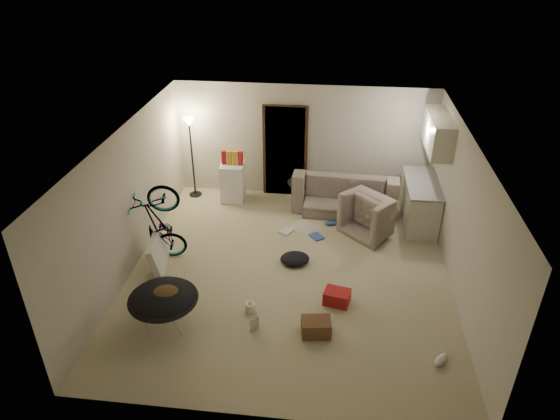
# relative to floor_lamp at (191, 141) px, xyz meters

# --- Properties ---
(floor) EXTENTS (5.50, 6.00, 0.02)m
(floor) POSITION_rel_floor_lamp_xyz_m (2.40, -2.65, -1.32)
(floor) COLOR #B7AF8D
(floor) RESTS_ON ground
(ceiling) EXTENTS (5.50, 6.00, 0.02)m
(ceiling) POSITION_rel_floor_lamp_xyz_m (2.40, -2.65, 1.20)
(ceiling) COLOR white
(ceiling) RESTS_ON wall_back
(wall_back) EXTENTS (5.50, 0.02, 2.50)m
(wall_back) POSITION_rel_floor_lamp_xyz_m (2.40, 0.36, -0.06)
(wall_back) COLOR beige
(wall_back) RESTS_ON floor
(wall_front) EXTENTS (5.50, 0.02, 2.50)m
(wall_front) POSITION_rel_floor_lamp_xyz_m (2.40, -5.66, -0.06)
(wall_front) COLOR beige
(wall_front) RESTS_ON floor
(wall_left) EXTENTS (0.02, 6.00, 2.50)m
(wall_left) POSITION_rel_floor_lamp_xyz_m (-0.36, -2.65, -0.06)
(wall_left) COLOR beige
(wall_left) RESTS_ON floor
(wall_right) EXTENTS (0.02, 6.00, 2.50)m
(wall_right) POSITION_rel_floor_lamp_xyz_m (5.16, -2.65, -0.06)
(wall_right) COLOR beige
(wall_right) RESTS_ON floor
(doorway) EXTENTS (0.85, 0.10, 2.04)m
(doorway) POSITION_rel_floor_lamp_xyz_m (2.00, 0.32, -0.29)
(doorway) COLOR black
(doorway) RESTS_ON floor
(door_trim) EXTENTS (0.97, 0.04, 2.10)m
(door_trim) POSITION_rel_floor_lamp_xyz_m (2.00, 0.29, -0.29)
(door_trim) COLOR #362013
(door_trim) RESTS_ON floor
(floor_lamp) EXTENTS (0.28, 0.28, 1.81)m
(floor_lamp) POSITION_rel_floor_lamp_xyz_m (0.00, 0.00, 0.00)
(floor_lamp) COLOR black
(floor_lamp) RESTS_ON floor
(kitchen_counter) EXTENTS (0.60, 1.50, 0.88)m
(kitchen_counter) POSITION_rel_floor_lamp_xyz_m (4.83, -0.65, -0.87)
(kitchen_counter) COLOR beige
(kitchen_counter) RESTS_ON floor
(counter_top) EXTENTS (0.64, 1.54, 0.04)m
(counter_top) POSITION_rel_floor_lamp_xyz_m (4.83, -0.65, -0.41)
(counter_top) COLOR gray
(counter_top) RESTS_ON kitchen_counter
(kitchen_uppers) EXTENTS (0.38, 1.40, 0.65)m
(kitchen_uppers) POSITION_rel_floor_lamp_xyz_m (4.96, -0.65, 0.64)
(kitchen_uppers) COLOR beige
(kitchen_uppers) RESTS_ON wall_right
(sofa) EXTENTS (2.22, 0.97, 0.63)m
(sofa) POSITION_rel_floor_lamp_xyz_m (3.34, -0.20, -0.99)
(sofa) COLOR #384039
(sofa) RESTS_ON floor
(armchair) EXTENTS (1.29, 1.28, 0.63)m
(armchair) POSITION_rel_floor_lamp_xyz_m (3.97, -1.03, -0.99)
(armchair) COLOR #384039
(armchair) RESTS_ON floor
(bicycle) EXTENTS (1.70, 0.93, 0.93)m
(bicycle) POSITION_rel_floor_lamp_xyz_m (0.10, -2.54, -0.88)
(bicycle) COLOR black
(bicycle) RESTS_ON floor
(book_asset) EXTENTS (0.27, 0.27, 0.02)m
(book_asset) POSITION_rel_floor_lamp_xyz_m (1.96, -4.20, -1.30)
(book_asset) COLOR #A11819
(book_asset) RESTS_ON floor
(mini_fridge) EXTENTS (0.52, 0.52, 0.85)m
(mini_fridge) POSITION_rel_floor_lamp_xyz_m (0.90, -0.10, -0.88)
(mini_fridge) COLOR white
(mini_fridge) RESTS_ON floor
(snack_box_0) EXTENTS (0.12, 0.10, 0.30)m
(snack_box_0) POSITION_rel_floor_lamp_xyz_m (0.73, -0.10, -0.31)
(snack_box_0) COLOR #A11819
(snack_box_0) RESTS_ON mini_fridge
(snack_box_1) EXTENTS (0.10, 0.08, 0.30)m
(snack_box_1) POSITION_rel_floor_lamp_xyz_m (0.85, -0.10, -0.31)
(snack_box_1) COLOR orange
(snack_box_1) RESTS_ON mini_fridge
(snack_box_2) EXTENTS (0.11, 0.09, 0.30)m
(snack_box_2) POSITION_rel_floor_lamp_xyz_m (0.97, -0.10, -0.31)
(snack_box_2) COLOR gold
(snack_box_2) RESTS_ON mini_fridge
(snack_box_3) EXTENTS (0.11, 0.08, 0.30)m
(snack_box_3) POSITION_rel_floor_lamp_xyz_m (1.09, -0.10, -0.31)
(snack_box_3) COLOR #A11819
(snack_box_3) RESTS_ON mini_fridge
(saucer_chair) EXTENTS (1.03, 1.03, 0.73)m
(saucer_chair) POSITION_rel_floor_lamp_xyz_m (0.69, -4.22, -0.87)
(saucer_chair) COLOR silver
(saucer_chair) RESTS_ON floor
(hoodie) EXTENTS (0.57, 0.51, 0.22)m
(hoodie) POSITION_rel_floor_lamp_xyz_m (0.74, -4.25, -0.67)
(hoodie) COLOR #51391C
(hoodie) RESTS_ON saucer_chair
(sofa_drape) EXTENTS (0.61, 0.52, 0.28)m
(sofa_drape) POSITION_rel_floor_lamp_xyz_m (2.39, -0.20, -0.77)
(sofa_drape) COLOR black
(sofa_drape) RESTS_ON sofa
(tv_box) EXTENTS (0.37, 0.92, 0.60)m
(tv_box) POSITION_rel_floor_lamp_xyz_m (0.10, -2.76, -1.01)
(tv_box) COLOR silver
(tv_box) RESTS_ON floor
(drink_case_a) EXTENTS (0.47, 0.37, 0.25)m
(drink_case_a) POSITION_rel_floor_lamp_xyz_m (2.95, -4.11, -1.18)
(drink_case_a) COLOR brown
(drink_case_a) RESTS_ON floor
(drink_case_b) EXTENTS (0.46, 0.38, 0.23)m
(drink_case_b) POSITION_rel_floor_lamp_xyz_m (3.24, -3.38, -1.19)
(drink_case_b) COLOR #A11819
(drink_case_b) RESTS_ON floor
(juicer) EXTENTS (0.16, 0.16, 0.23)m
(juicer) POSITION_rel_floor_lamp_xyz_m (1.90, -3.75, -1.21)
(juicer) COLOR #EEEBCE
(juicer) RESTS_ON floor
(newspaper) EXTENTS (0.75, 0.72, 0.01)m
(newspaper) POSITION_rel_floor_lamp_xyz_m (2.58, -1.14, -1.30)
(newspaper) COLOR #BAB6AC
(newspaper) RESTS_ON floor
(book_blue) EXTENTS (0.32, 0.34, 0.03)m
(book_blue) POSITION_rel_floor_lamp_xyz_m (2.82, -1.46, -1.29)
(book_blue) COLOR #2F51AB
(book_blue) RESTS_ON floor
(book_white) EXTENTS (0.32, 0.34, 0.02)m
(book_white) POSITION_rel_floor_lamp_xyz_m (2.20, -1.33, -1.29)
(book_white) COLOR silver
(book_white) RESTS_ON floor
(shoe_0) EXTENTS (0.26, 0.14, 0.09)m
(shoe_0) POSITION_rel_floor_lamp_xyz_m (3.07, -0.98, -1.26)
(shoe_0) COLOR #2F51AB
(shoe_0) RESTS_ON floor
(shoe_1) EXTENTS (0.30, 0.30, 0.11)m
(shoe_1) POSITION_rel_floor_lamp_xyz_m (2.36, -0.53, -1.25)
(shoe_1) COLOR slate
(shoe_1) RESTS_ON floor
(shoe_4) EXTENTS (0.27, 0.31, 0.11)m
(shoe_4) POSITION_rel_floor_lamp_xyz_m (4.70, -4.48, -1.25)
(shoe_4) COLOR white
(shoe_4) RESTS_ON floor
(clothes_lump_a) EXTENTS (0.61, 0.55, 0.17)m
(clothes_lump_a) POSITION_rel_floor_lamp_xyz_m (2.47, -2.35, -1.22)
(clothes_lump_a) COLOR black
(clothes_lump_a) RESTS_ON floor
(clothes_lump_b) EXTENTS (0.45, 0.40, 0.13)m
(clothes_lump_b) POSITION_rel_floor_lamp_xyz_m (3.37, -0.37, -1.24)
(clothes_lump_b) COLOR black
(clothes_lump_b) RESTS_ON floor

